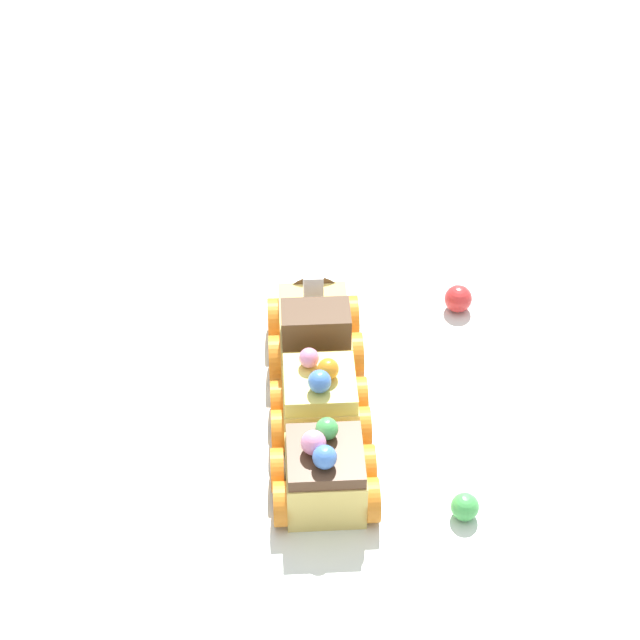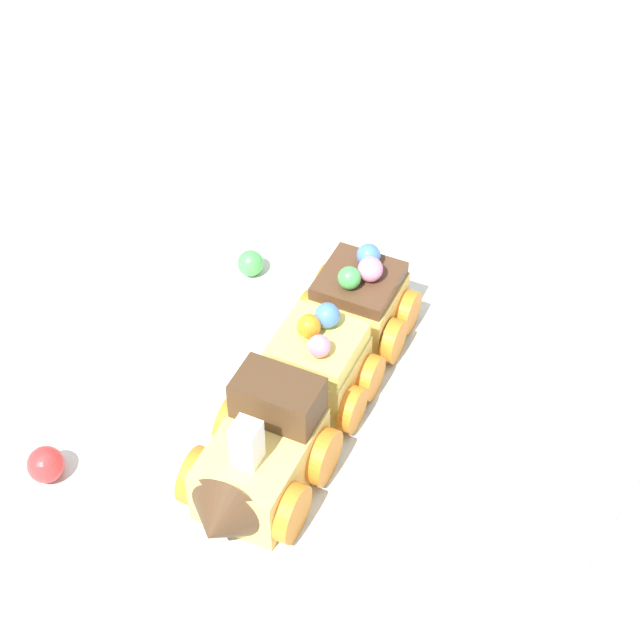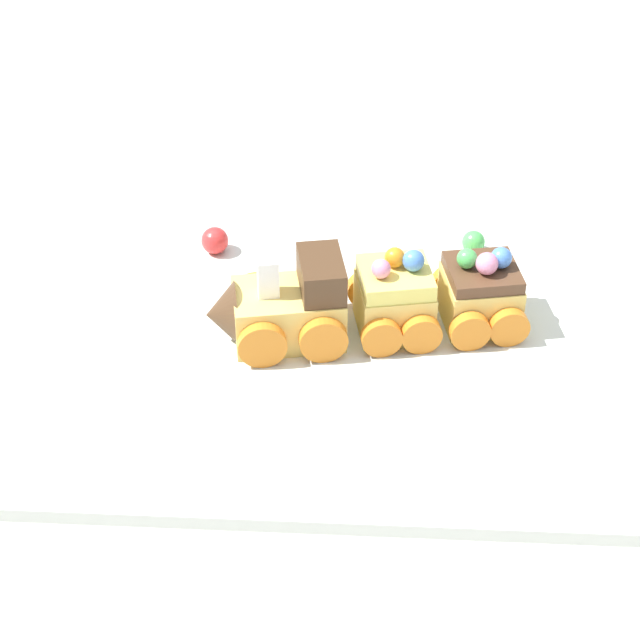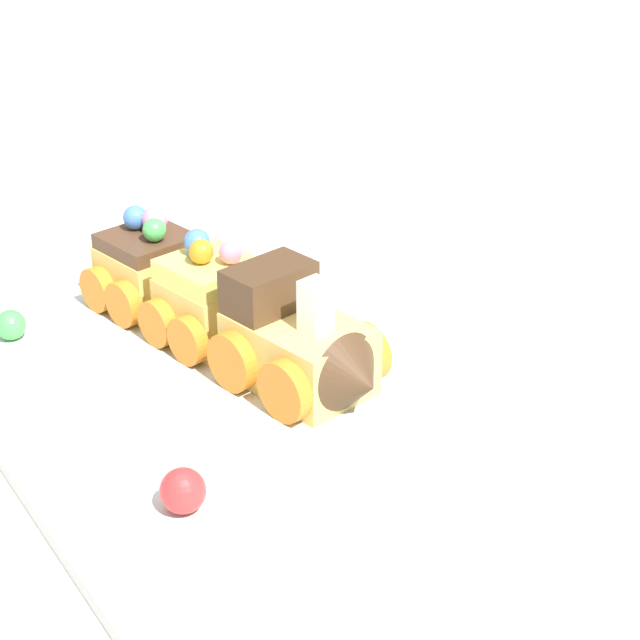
% 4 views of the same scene
% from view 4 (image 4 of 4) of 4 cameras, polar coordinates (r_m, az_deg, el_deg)
% --- Properties ---
extents(ground_plane, '(10.00, 10.00, 0.00)m').
position_cam_4_polar(ground_plane, '(0.74, -3.17, -1.95)').
color(ground_plane, beige).
extents(display_board, '(0.77, 0.39, 0.01)m').
position_cam_4_polar(display_board, '(0.73, -3.18, -1.54)').
color(display_board, silver).
rests_on(display_board, ground_plane).
extents(cake_train_locomotive, '(0.12, 0.09, 0.08)m').
position_cam_4_polar(cake_train_locomotive, '(0.66, -0.81, -1.53)').
color(cake_train_locomotive, '#EACC66').
rests_on(cake_train_locomotive, display_board).
extents(cake_car_lemon, '(0.08, 0.09, 0.08)m').
position_cam_4_polar(cake_car_lemon, '(0.73, -5.82, 1.08)').
color(cake_car_lemon, '#EACC66').
rests_on(cake_car_lemon, display_board).
extents(cake_car_chocolate, '(0.08, 0.09, 0.07)m').
position_cam_4_polar(cake_car_chocolate, '(0.78, -9.11, 2.71)').
color(cake_car_chocolate, '#EACC66').
rests_on(cake_car_chocolate, display_board).
extents(gumball_green, '(0.02, 0.02, 0.02)m').
position_cam_4_polar(gumball_green, '(0.76, -16.18, -0.25)').
color(gumball_green, '#4CBC56').
rests_on(gumball_green, display_board).
extents(gumball_red, '(0.02, 0.02, 0.02)m').
position_cam_4_polar(gumball_red, '(0.57, -7.33, -9.02)').
color(gumball_red, red).
rests_on(gumball_red, display_board).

